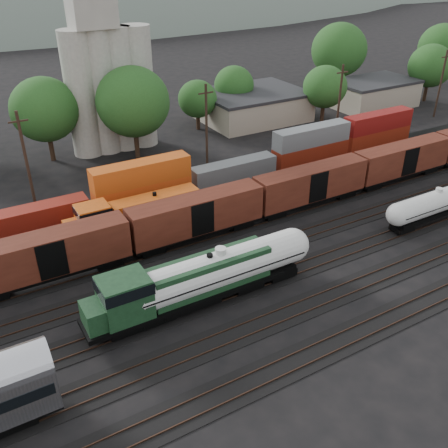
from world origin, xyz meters
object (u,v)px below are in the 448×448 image
grain_silo (108,76)px  orange_locomotive (131,214)px  green_locomotive (177,287)px  tank_car_a (221,271)px

grain_silo → orange_locomotive: bearing=-105.5°
green_locomotive → grain_silo: grain_silo is taller
tank_car_a → grain_silo: grain_silo is taller
green_locomotive → orange_locomotive: (1.66, 15.00, -0.39)m
tank_car_a → grain_silo: size_ratio=0.65×
orange_locomotive → grain_silo: grain_silo is taller
tank_car_a → green_locomotive: bearing=180.0°
green_locomotive → tank_car_a: tank_car_a is taller
green_locomotive → grain_silo: bearing=77.8°
green_locomotive → orange_locomotive: 15.10m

